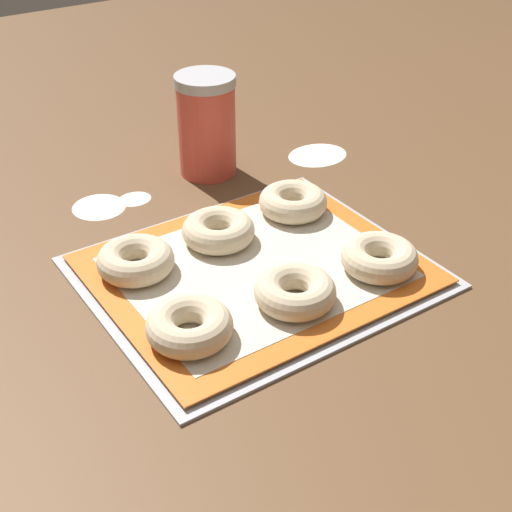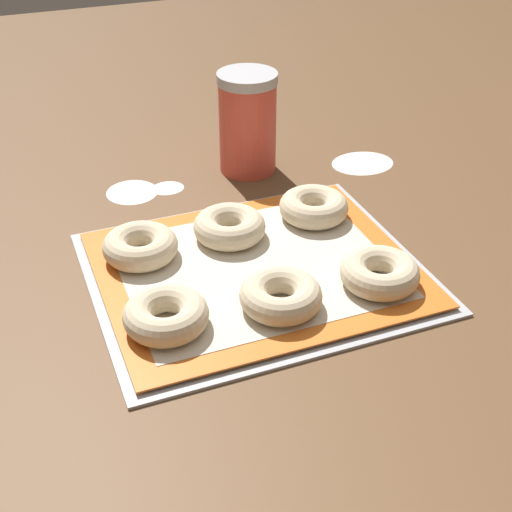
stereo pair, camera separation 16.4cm
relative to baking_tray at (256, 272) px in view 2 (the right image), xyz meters
The scene contains 13 objects.
ground_plane 0.02m from the baking_tray, ahead, with size 2.80×2.80×0.00m, color brown.
baking_tray is the anchor object (origin of this frame).
baking_mat 0.01m from the baking_tray, ahead, with size 0.40×0.33×0.00m.
bagel_front_left 0.16m from the baking_tray, 151.80° to the right, with size 0.10×0.10×0.03m.
bagel_front_center 0.09m from the baking_tray, 92.28° to the right, with size 0.10×0.10×0.03m.
bagel_front_right 0.16m from the baking_tray, 35.08° to the right, with size 0.10×0.10×0.03m.
bagel_back_left 0.16m from the baking_tray, 149.77° to the left, with size 0.10×0.10×0.03m.
bagel_back_center 0.08m from the baking_tray, 95.08° to the left, with size 0.10×0.10×0.03m.
bagel_back_right 0.15m from the baking_tray, 35.47° to the left, with size 0.10×0.10×0.03m.
flour_canister 0.31m from the baking_tray, 71.10° to the left, with size 0.10×0.10×0.16m.
flour_patch_near 0.27m from the baking_tray, 99.25° to the left, with size 0.05×0.05×0.00m.
flour_patch_far 0.30m from the baking_tray, 109.64° to the left, with size 0.08×0.08×0.00m.
flour_patch_side 0.37m from the baking_tray, 39.55° to the left, with size 0.11×0.09×0.00m.
Camera 2 is at (-0.30, -0.71, 0.54)m, focal length 50.00 mm.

